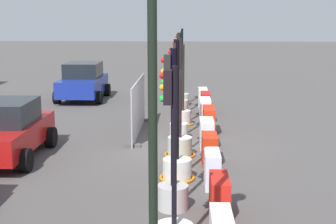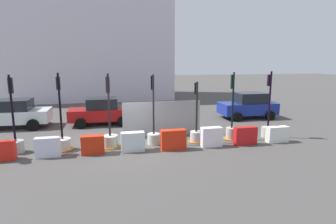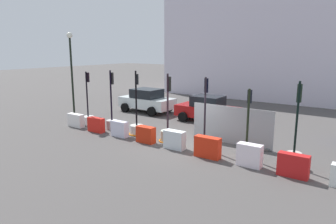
{
  "view_description": "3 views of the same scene",
  "coord_description": "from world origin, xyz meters",
  "px_view_note": "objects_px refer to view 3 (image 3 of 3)",
  "views": [
    {
      "loc": [
        -14.87,
        -0.4,
        4.05
      ],
      "look_at": [
        -0.51,
        0.22,
        1.19
      ],
      "focal_mm": 52.94,
      "sensor_mm": 36.0,
      "label": 1
    },
    {
      "loc": [
        -0.95,
        -12.87,
        3.98
      ],
      "look_at": [
        1.77,
        -0.02,
        1.53
      ],
      "focal_mm": 29.88,
      "sensor_mm": 36.0,
      "label": 2
    },
    {
      "loc": [
        7.86,
        -12.37,
        4.6
      ],
      "look_at": [
        -1.11,
        0.04,
        1.45
      ],
      "focal_mm": 33.35,
      "sensor_mm": 36.0,
      "label": 3
    }
  ],
  "objects_px": {
    "construction_barrier_4": "(174,140)",
    "car_white_van": "(147,100)",
    "car_red_compact": "(207,109)",
    "traffic_light_4": "(204,136)",
    "street_lamp_post": "(71,64)",
    "construction_barrier_5": "(208,147)",
    "traffic_light_3": "(168,131)",
    "traffic_light_6": "(294,154)",
    "construction_barrier_1": "(96,125)",
    "construction_barrier_2": "(120,129)",
    "traffic_light_1": "(112,119)",
    "traffic_light_2": "(137,127)",
    "construction_barrier_6": "(250,155)",
    "traffic_light_5": "(246,147)",
    "construction_barrier_7": "(293,165)",
    "construction_barrier_0": "(76,120)",
    "traffic_light_0": "(88,116)"
  },
  "relations": [
    {
      "from": "construction_barrier_5",
      "to": "car_white_van",
      "type": "distance_m",
      "value": 10.29
    },
    {
      "from": "construction_barrier_4",
      "to": "construction_barrier_0",
      "type": "bearing_deg",
      "value": -179.9
    },
    {
      "from": "construction_barrier_2",
      "to": "construction_barrier_6",
      "type": "distance_m",
      "value": 7.15
    },
    {
      "from": "construction_barrier_6",
      "to": "street_lamp_post",
      "type": "height_order",
      "value": "street_lamp_post"
    },
    {
      "from": "traffic_light_1",
      "to": "traffic_light_4",
      "type": "bearing_deg",
      "value": 0.04
    },
    {
      "from": "traffic_light_2",
      "to": "traffic_light_6",
      "type": "height_order",
      "value": "traffic_light_2"
    },
    {
      "from": "construction_barrier_0",
      "to": "construction_barrier_6",
      "type": "distance_m",
      "value": 10.76
    },
    {
      "from": "car_red_compact",
      "to": "street_lamp_post",
      "type": "bearing_deg",
      "value": -146.8
    },
    {
      "from": "construction_barrier_5",
      "to": "construction_barrier_6",
      "type": "distance_m",
      "value": 1.83
    },
    {
      "from": "construction_barrier_1",
      "to": "construction_barrier_4",
      "type": "xyz_separation_m",
      "value": [
        5.25,
        0.09,
        0.03
      ]
    },
    {
      "from": "construction_barrier_4",
      "to": "car_white_van",
      "type": "distance_m",
      "value": 8.8
    },
    {
      "from": "construction_barrier_1",
      "to": "car_red_compact",
      "type": "height_order",
      "value": "car_red_compact"
    },
    {
      "from": "construction_barrier_1",
      "to": "construction_barrier_5",
      "type": "relative_size",
      "value": 0.91
    },
    {
      "from": "traffic_light_2",
      "to": "street_lamp_post",
      "type": "height_order",
      "value": "street_lamp_post"
    },
    {
      "from": "traffic_light_2",
      "to": "construction_barrier_5",
      "type": "height_order",
      "value": "traffic_light_2"
    },
    {
      "from": "traffic_light_5",
      "to": "traffic_light_0",
      "type": "bearing_deg",
      "value": 179.94
    },
    {
      "from": "traffic_light_5",
      "to": "construction_barrier_2",
      "type": "distance_m",
      "value": 6.73
    },
    {
      "from": "construction_barrier_1",
      "to": "construction_barrier_6",
      "type": "height_order",
      "value": "construction_barrier_6"
    },
    {
      "from": "traffic_light_3",
      "to": "traffic_light_6",
      "type": "xyz_separation_m",
      "value": [
        6.05,
        0.07,
        0.03
      ]
    },
    {
      "from": "traffic_light_5",
      "to": "car_white_van",
      "type": "bearing_deg",
      "value": 152.26
    },
    {
      "from": "construction_barrier_4",
      "to": "construction_barrier_6",
      "type": "distance_m",
      "value": 3.64
    },
    {
      "from": "traffic_light_5",
      "to": "traffic_light_2",
      "type": "bearing_deg",
      "value": 179.52
    },
    {
      "from": "construction_barrier_7",
      "to": "construction_barrier_6",
      "type": "bearing_deg",
      "value": 177.77
    },
    {
      "from": "traffic_light_4",
      "to": "construction_barrier_2",
      "type": "height_order",
      "value": "traffic_light_4"
    },
    {
      "from": "construction_barrier_7",
      "to": "traffic_light_3",
      "type": "bearing_deg",
      "value": 171.53
    },
    {
      "from": "traffic_light_2",
      "to": "traffic_light_3",
      "type": "bearing_deg",
      "value": -0.69
    },
    {
      "from": "traffic_light_0",
      "to": "traffic_light_6",
      "type": "xyz_separation_m",
      "value": [
        12.03,
        0.08,
        0.0
      ]
    },
    {
      "from": "traffic_light_1",
      "to": "car_white_van",
      "type": "relative_size",
      "value": 0.84
    },
    {
      "from": "traffic_light_3",
      "to": "construction_barrier_4",
      "type": "distance_m",
      "value": 1.27
    },
    {
      "from": "construction_barrier_4",
      "to": "street_lamp_post",
      "type": "relative_size",
      "value": 0.18
    },
    {
      "from": "construction_barrier_6",
      "to": "traffic_light_6",
      "type": "bearing_deg",
      "value": 33.11
    },
    {
      "from": "traffic_light_2",
      "to": "traffic_light_3",
      "type": "distance_m",
      "value": 2.09
    },
    {
      "from": "traffic_light_6",
      "to": "construction_barrier_5",
      "type": "relative_size",
      "value": 2.98
    },
    {
      "from": "construction_barrier_2",
      "to": "car_white_van",
      "type": "distance_m",
      "value": 6.64
    },
    {
      "from": "construction_barrier_5",
      "to": "car_white_van",
      "type": "height_order",
      "value": "car_white_van"
    },
    {
      "from": "car_red_compact",
      "to": "traffic_light_4",
      "type": "bearing_deg",
      "value": -62.62
    },
    {
      "from": "street_lamp_post",
      "to": "traffic_light_6",
      "type": "bearing_deg",
      "value": -0.6
    },
    {
      "from": "traffic_light_0",
      "to": "construction_barrier_7",
      "type": "xyz_separation_m",
      "value": [
        12.27,
        -0.92,
        -0.11
      ]
    },
    {
      "from": "traffic_light_2",
      "to": "construction_barrier_4",
      "type": "distance_m",
      "value": 3.17
    },
    {
      "from": "construction_barrier_7",
      "to": "car_white_van",
      "type": "xyz_separation_m",
      "value": [
        -11.84,
        6.01,
        0.42
      ]
    },
    {
      "from": "traffic_light_2",
      "to": "construction_barrier_6",
      "type": "relative_size",
      "value": 3.53
    },
    {
      "from": "street_lamp_post",
      "to": "construction_barrier_5",
      "type": "bearing_deg",
      "value": -6.34
    },
    {
      "from": "traffic_light_1",
      "to": "construction_barrier_7",
      "type": "xyz_separation_m",
      "value": [
        10.31,
        -1.01,
        -0.18
      ]
    },
    {
      "from": "construction_barrier_7",
      "to": "construction_barrier_0",
      "type": "bearing_deg",
      "value": 179.49
    },
    {
      "from": "traffic_light_5",
      "to": "traffic_light_6",
      "type": "distance_m",
      "value": 1.91
    },
    {
      "from": "traffic_light_4",
      "to": "traffic_light_5",
      "type": "height_order",
      "value": "traffic_light_4"
    },
    {
      "from": "traffic_light_2",
      "to": "car_white_van",
      "type": "distance_m",
      "value": 6.14
    },
    {
      "from": "traffic_light_3",
      "to": "construction_barrier_4",
      "type": "bearing_deg",
      "value": -39.9
    },
    {
      "from": "traffic_light_4",
      "to": "construction_barrier_1",
      "type": "height_order",
      "value": "traffic_light_4"
    },
    {
      "from": "construction_barrier_1",
      "to": "construction_barrier_7",
      "type": "height_order",
      "value": "construction_barrier_7"
    }
  ]
}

